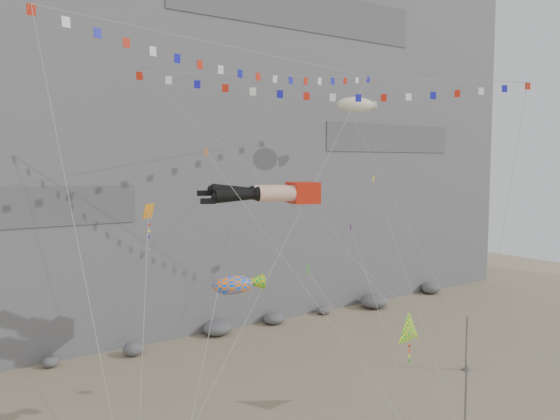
# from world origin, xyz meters

# --- Properties ---
(ground) EXTENTS (120.00, 120.00, 0.00)m
(ground) POSITION_xyz_m (0.00, 0.00, 0.00)
(ground) COLOR #88755D
(ground) RESTS_ON ground
(cliff) EXTENTS (80.00, 28.00, 50.00)m
(cliff) POSITION_xyz_m (0.00, 32.00, 25.00)
(cliff) COLOR slate
(cliff) RESTS_ON ground
(talus_boulders) EXTENTS (60.00, 3.00, 1.20)m
(talus_boulders) POSITION_xyz_m (0.00, 17.00, 0.60)
(talus_boulders) COLOR slate
(talus_boulders) RESTS_ON ground
(anchor_pole_center) EXTENTS (0.12, 0.12, 4.26)m
(anchor_pole_center) POSITION_xyz_m (2.89, -7.18, 2.13)
(anchor_pole_center) COLOR slate
(anchor_pole_center) RESTS_ON ground
(anchor_pole_right) EXTENTS (0.12, 0.12, 4.05)m
(anchor_pole_right) POSITION_xyz_m (11.45, -0.66, 2.03)
(anchor_pole_right) COLOR slate
(anchor_pole_right) RESTS_ON ground
(legs_kite) EXTENTS (10.09, 16.74, 19.27)m
(legs_kite) POSITION_xyz_m (-1.80, 5.24, 13.26)
(legs_kite) COLOR red
(legs_kite) RESTS_ON ground
(flag_banner_upper) EXTENTS (29.13, 16.64, 29.32)m
(flag_banner_upper) POSITION_xyz_m (-2.10, 7.66, 23.01)
(flag_banner_upper) COLOR red
(flag_banner_upper) RESTS_ON ground
(flag_banner_lower) EXTENTS (26.92, 12.75, 24.09)m
(flag_banner_lower) POSITION_xyz_m (4.82, 5.45, 21.51)
(flag_banner_lower) COLOR red
(flag_banner_lower) RESTS_ON ground
(harlequin_kite) EXTENTS (4.00, 6.95, 14.38)m
(harlequin_kite) POSITION_xyz_m (-11.53, 2.19, 12.68)
(harlequin_kite) COLOR red
(harlequin_kite) RESTS_ON ground
(fish_windsock) EXTENTS (7.87, 6.28, 11.71)m
(fish_windsock) POSITION_xyz_m (-7.66, 0.07, 8.65)
(fish_windsock) COLOR orange
(fish_windsock) RESTS_ON ground
(delta_kite) EXTENTS (2.97, 5.79, 7.58)m
(delta_kite) POSITION_xyz_m (2.60, -3.31, 5.18)
(delta_kite) COLOR yellow
(delta_kite) RESTS_ON ground
(blimp_windsock) EXTENTS (4.53, 15.29, 24.74)m
(blimp_windsock) POSITION_xyz_m (11.82, 12.31, 20.53)
(blimp_windsock) COLOR beige
(blimp_windsock) RESTS_ON ground
(small_kite_a) EXTENTS (6.35, 14.42, 21.89)m
(small_kite_a) POSITION_xyz_m (-5.68, 6.33, 15.45)
(small_kite_a) COLOR #E25913
(small_kite_a) RESTS_ON ground
(small_kite_b) EXTENTS (4.47, 11.05, 15.24)m
(small_kite_b) POSITION_xyz_m (5.27, 5.16, 10.27)
(small_kite_b) COLOR purple
(small_kite_b) RESTS_ON ground
(small_kite_c) EXTENTS (2.50, 8.34, 11.79)m
(small_kite_c) POSITION_xyz_m (-2.04, 0.67, 8.70)
(small_kite_c) COLOR green
(small_kite_c) RESTS_ON ground
(small_kite_d) EXTENTS (8.35, 16.15, 22.15)m
(small_kite_d) POSITION_xyz_m (10.45, 8.24, 13.67)
(small_kite_d) COLOR yellow
(small_kite_d) RESTS_ON ground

